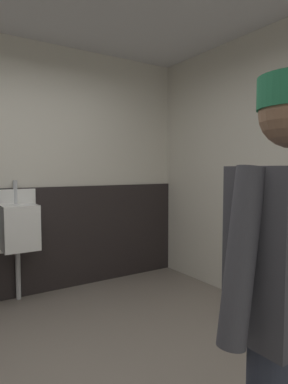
{
  "coord_description": "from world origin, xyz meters",
  "views": [
    {
      "loc": [
        -0.61,
        -1.76,
        1.35
      ],
      "look_at": [
        0.22,
        -0.49,
        1.25
      ],
      "focal_mm": 30.97,
      "sensor_mm": 36.0,
      "label": 1
    }
  ],
  "objects": [
    {
      "name": "urinal_middle",
      "position": [
        0.13,
        1.7,
        0.78
      ],
      "size": [
        0.4,
        0.34,
        1.24
      ],
      "color": "white",
      "rests_on": "ground_plane"
    },
    {
      "name": "wainscot_band_back",
      "position": [
        0.0,
        1.84,
        0.58
      ],
      "size": [
        4.23,
        0.03,
        1.16
      ],
      "primitive_type": "cube",
      "color": "black",
      "rests_on": "ground_plane"
    }
  ]
}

